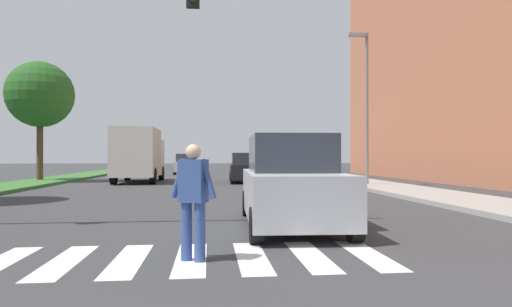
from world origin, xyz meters
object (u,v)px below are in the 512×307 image
(street_lamp_right, at_px, (365,94))
(suv_crossing, at_px, (290,183))
(sedan_midblock, at_px, (245,169))
(pedestrian_performer, at_px, (193,196))
(truck_box_delivery, at_px, (139,154))
(sedan_distant, at_px, (186,165))
(tree_far, at_px, (40,95))

(street_lamp_right, xyz_separation_m, suv_crossing, (-5.94, -11.96, -3.66))
(suv_crossing, relative_size, sedan_midblock, 1.03)
(street_lamp_right, height_order, suv_crossing, street_lamp_right)
(suv_crossing, height_order, sedan_midblock, suv_crossing)
(pedestrian_performer, distance_m, suv_crossing, 3.64)
(truck_box_delivery, bearing_deg, sedan_distant, 80.26)
(pedestrian_performer, xyz_separation_m, suv_crossing, (1.98, 3.05, -0.00))
(street_lamp_right, bearing_deg, truck_box_delivery, 156.02)
(pedestrian_performer, bearing_deg, sedan_midblock, 83.27)
(street_lamp_right, height_order, truck_box_delivery, street_lamp_right)
(suv_crossing, distance_m, sedan_distant, 29.74)
(street_lamp_right, relative_size, truck_box_delivery, 1.21)
(sedan_midblock, height_order, truck_box_delivery, truck_box_delivery)
(suv_crossing, height_order, truck_box_delivery, truck_box_delivery)
(pedestrian_performer, bearing_deg, street_lamp_right, 62.17)
(pedestrian_performer, relative_size, sedan_distant, 0.38)
(suv_crossing, bearing_deg, sedan_distant, 97.23)
(tree_far, xyz_separation_m, suv_crossing, (11.67, -17.94, -4.21))
(street_lamp_right, bearing_deg, sedan_midblock, 139.99)
(suv_crossing, distance_m, truck_box_delivery, 18.19)
(sedan_midblock, bearing_deg, tree_far, 173.96)
(sedan_distant, bearing_deg, suv_crossing, -82.77)
(sedan_distant, distance_m, truck_box_delivery, 12.50)
(suv_crossing, distance_m, sedan_midblock, 16.67)
(street_lamp_right, relative_size, pedestrian_performer, 4.44)
(tree_far, bearing_deg, truck_box_delivery, -7.11)
(sedan_midblock, bearing_deg, street_lamp_right, -40.01)
(pedestrian_performer, distance_m, truck_box_delivery, 20.64)
(sedan_midblock, xyz_separation_m, sedan_distant, (-4.08, 12.84, 0.01))
(street_lamp_right, distance_m, sedan_midblock, 8.24)
(sedan_distant, bearing_deg, tree_far, -124.45)
(tree_far, bearing_deg, street_lamp_right, -18.73)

